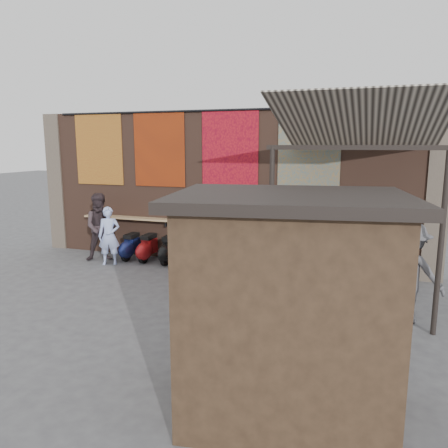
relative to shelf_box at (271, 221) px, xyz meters
name	(u,v)px	position (x,y,z in m)	size (l,w,h in m)	color
ground	(181,291)	(-1.46, -2.30, -1.24)	(70.00, 70.00, 0.00)	#474749
brick_wall	(222,188)	(-1.46, 0.40, 0.76)	(10.00, 0.40, 4.00)	brown
pier_left	(60,182)	(-6.66, 0.40, 0.76)	(0.50, 0.50, 4.00)	#4C4238
pier_right	(437,195)	(3.74, 0.40, 0.76)	(0.50, 0.50, 4.00)	#4C4238
eating_counter	(217,223)	(-1.46, 0.03, -0.14)	(8.00, 0.32, 0.05)	#9E7A51
shelf_box	(271,221)	(0.00, 0.00, 0.00)	(0.56, 0.30, 0.23)	white
tapestry_redgold	(99,149)	(-5.06, 0.18, 1.76)	(1.50, 0.02, 2.00)	maroon
tapestry_sun	(159,149)	(-3.16, 0.18, 1.76)	(1.50, 0.02, 2.00)	#D83E0C
tapestry_orange	(230,150)	(-1.16, 0.18, 1.76)	(1.50, 0.02, 2.00)	#AE151E
tapestry_multi	(309,150)	(0.84, 0.18, 1.76)	(1.50, 0.02, 2.00)	#215B79
hang_rail	(218,110)	(-1.46, 0.17, 2.74)	(0.06, 0.06, 9.50)	black
scooter_stool_0	(130,247)	(-3.88, -0.29, -0.89)	(0.34, 0.75, 0.71)	#141C4D
scooter_stool_1	(148,248)	(-3.34, -0.31, -0.88)	(0.34, 0.76, 0.73)	#A41518
scooter_stool_2	(169,250)	(-2.69, -0.31, -0.87)	(0.35, 0.78, 0.74)	black
scooter_stool_3	(187,252)	(-2.17, -0.31, -0.89)	(0.33, 0.74, 0.70)	#9A2F0E
scooter_stool_4	(208,252)	(-1.59, -0.30, -0.84)	(0.38, 0.85, 0.81)	#0E1B9C
scooter_stool_5	(230,255)	(-0.97, -0.34, -0.87)	(0.35, 0.77, 0.73)	#191854
scooter_stool_6	(252,257)	(-0.42, -0.27, -0.89)	(0.33, 0.73, 0.69)	#0B4E22
scooter_stool_7	(278,260)	(0.25, -0.33, -0.90)	(0.33, 0.72, 0.69)	#A41E0C
scooter_stool_8	(302,261)	(0.84, -0.30, -0.87)	(0.35, 0.77, 0.74)	black
diner_left	(109,236)	(-4.14, -0.90, -0.47)	(0.56, 0.37, 1.53)	#A0B2E9
diner_right	(101,227)	(-4.56, -0.61, -0.32)	(0.90, 0.70, 1.84)	#34282C
shopper_navy	(343,264)	(1.87, -1.65, -0.49)	(0.88, 0.36, 1.50)	black
shopper_grey	(409,273)	(3.05, -2.46, -0.34)	(1.16, 0.67, 1.80)	#4D4C50
shopper_tan	(262,248)	(0.10, -1.37, -0.37)	(0.85, 0.56, 1.75)	#876A56
market_stall	(287,311)	(1.50, -5.78, 0.00)	(2.29, 1.72, 2.48)	black
stall_roof	(290,199)	(1.50, -5.78, 1.30)	(2.57, 1.98, 0.12)	black
stall_sign	(290,246)	(1.36, -4.90, 0.56)	(1.20, 0.04, 0.50)	gold
stall_shelf	(288,310)	(1.36, -4.90, -0.33)	(1.90, 0.10, 0.06)	#473321
awning_canvas	(360,123)	(2.04, -1.40, 2.31)	(3.20, 3.40, 0.03)	beige
awning_ledger	(364,108)	(2.04, 0.19, 2.71)	(3.30, 0.08, 0.12)	#33261C
awning_header	(356,147)	(2.04, -2.90, 1.84)	(3.00, 0.08, 0.08)	black
awning_post_left	(271,233)	(0.64, -2.90, 0.31)	(0.09, 0.09, 3.10)	black
awning_post_right	(441,244)	(3.44, -2.90, 0.31)	(0.09, 0.09, 3.10)	black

